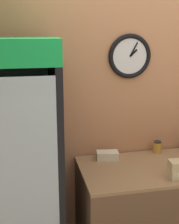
% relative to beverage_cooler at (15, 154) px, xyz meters
% --- Properties ---
extents(wall_back, '(5.20, 0.10, 2.70)m').
position_rel_beverage_cooler_xyz_m(wall_back, '(1.23, 0.33, 0.28)').
color(wall_back, tan).
rests_on(wall_back, ground_plane).
extents(prep_counter, '(1.43, 0.71, 0.89)m').
position_rel_beverage_cooler_xyz_m(prep_counter, '(1.24, -0.07, -0.63)').
color(prep_counter, brown).
rests_on(prep_counter, ground_plane).
extents(beverage_cooler, '(0.70, 0.67, 1.98)m').
position_rel_beverage_cooler_xyz_m(beverage_cooler, '(0.00, 0.00, 0.00)').
color(beverage_cooler, black).
rests_on(beverage_cooler, ground_plane).
extents(sandwich_flat_left, '(0.21, 0.13, 0.07)m').
position_rel_beverage_cooler_xyz_m(sandwich_flat_left, '(0.80, 0.17, -0.15)').
color(sandwich_flat_left, beige).
rests_on(sandwich_flat_left, prep_counter).
extents(condiment_jar, '(0.08, 0.08, 0.11)m').
position_rel_beverage_cooler_xyz_m(condiment_jar, '(1.31, 0.22, -0.13)').
color(condiment_jar, gold).
rests_on(condiment_jar, prep_counter).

